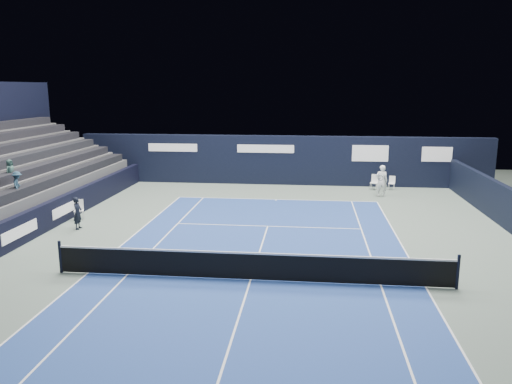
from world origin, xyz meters
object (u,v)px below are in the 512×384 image
folding_chair_back_a (375,179)px  folding_chair_back_b (392,182)px  line_judge_chair (79,208)px  tennis_player (382,181)px  tennis_net (251,265)px

folding_chair_back_a → folding_chair_back_b: 1.07m
folding_chair_back_a → folding_chair_back_b: (1.05, 0.14, -0.16)m
line_judge_chair → folding_chair_back_a: bearing=11.3°
folding_chair_back_a → tennis_player: (0.14, -1.90, 0.28)m
tennis_net → tennis_player: tennis_player is taller
folding_chair_back_a → folding_chair_back_b: size_ratio=1.14×
folding_chair_back_b → line_judge_chair: line_judge_chair is taller
tennis_net → tennis_player: bearing=66.3°
tennis_net → folding_chair_back_a: bearing=69.4°
folding_chair_back_a → folding_chair_back_b: folding_chair_back_a is taller
folding_chair_back_b → tennis_net: 16.88m
folding_chair_back_a → tennis_net: tennis_net is taller
folding_chair_back_b → tennis_net: bearing=-95.2°
folding_chair_back_b → folding_chair_back_a: bearing=-153.8°
tennis_net → tennis_player: (5.88, 13.40, 0.39)m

